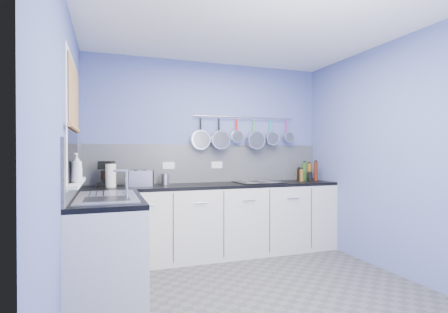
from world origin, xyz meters
TOP-DOWN VIEW (x-y plane):
  - floor at (0.00, 0.00)m, footprint 3.20×3.00m
  - ceiling at (0.00, 0.00)m, footprint 3.20×3.00m
  - wall_back at (0.00, 1.51)m, footprint 3.20×0.02m
  - wall_front at (0.00, -1.51)m, footprint 3.20×0.02m
  - wall_left at (-1.61, 0.00)m, footprint 0.02×3.00m
  - wall_right at (1.61, 0.00)m, footprint 0.02×3.00m
  - backsplash_back at (0.00, 1.49)m, footprint 3.20×0.02m
  - backsplash_left at (-1.59, 0.60)m, footprint 0.02×1.80m
  - cabinet_run_back at (0.00, 1.20)m, footprint 3.20×0.60m
  - worktop_back at (0.00, 1.20)m, footprint 3.20×0.60m
  - cabinet_run_left at (-1.30, 0.30)m, footprint 0.60×1.20m
  - worktop_left at (-1.30, 0.30)m, footprint 0.60×1.20m
  - window_frame at (-1.58, 0.30)m, footprint 0.01×1.00m
  - window_glass at (-1.57, 0.30)m, footprint 0.01×0.90m
  - bamboo_blind at (-1.56, 0.30)m, footprint 0.01×0.90m
  - window_sill at (-1.55, 0.30)m, footprint 0.10×0.98m
  - sink_unit at (-1.30, 0.30)m, footprint 0.50×0.95m
  - mixer_tap at (-1.14, 0.12)m, footprint 0.12×0.08m
  - socket_left at (-0.55, 1.48)m, footprint 0.15×0.01m
  - socket_right at (0.10, 1.48)m, footprint 0.15×0.01m
  - pot_rail at (0.50, 1.45)m, footprint 1.45×0.02m
  - soap_bottle_a at (-1.53, 0.08)m, footprint 0.11×0.11m
  - soap_bottle_b at (-1.53, 0.15)m, footprint 0.08×0.08m
  - paper_towel at (-1.26, 1.21)m, footprint 0.12×0.12m
  - coffee_maker at (-1.30, 1.28)m, footprint 0.21×0.23m
  - toaster at (-0.93, 1.22)m, footprint 0.30×0.19m
  - canister at (-0.62, 1.34)m, footprint 0.12×0.12m
  - hob at (0.57, 1.18)m, footprint 0.57×0.50m
  - pan_0 at (-0.13, 1.44)m, footprint 0.25×0.06m
  - pan_1 at (0.12, 1.44)m, footprint 0.25×0.12m
  - pan_2 at (0.37, 1.44)m, footprint 0.16×0.07m
  - pan_3 at (0.63, 1.44)m, footprint 0.25×0.13m
  - pan_4 at (0.88, 1.44)m, footprint 0.19×0.11m
  - pan_5 at (1.14, 1.44)m, footprint 0.15×0.12m
  - condiment_0 at (1.45, 1.33)m, footprint 0.06×0.06m
  - condiment_1 at (1.35, 1.30)m, footprint 0.06×0.06m
  - condiment_2 at (1.28, 1.34)m, footprint 0.06×0.06m
  - condiment_3 at (1.47, 1.20)m, footprint 0.05×0.05m
  - condiment_4 at (1.37, 1.20)m, footprint 0.07×0.07m
  - condiment_5 at (1.25, 1.22)m, footprint 0.06×0.06m

SIDE VIEW (x-z plane):
  - floor at x=0.00m, z-range -0.02..0.00m
  - cabinet_run_back at x=0.00m, z-range 0.00..0.86m
  - cabinet_run_left at x=-1.30m, z-range 0.00..0.86m
  - worktop_back at x=0.00m, z-range 0.86..0.90m
  - worktop_left at x=-1.30m, z-range 0.86..0.90m
  - sink_unit at x=-1.30m, z-range 0.90..0.91m
  - hob at x=0.57m, z-range 0.90..0.91m
  - condiment_4 at x=1.37m, z-range 0.90..1.01m
  - canister at x=-0.62m, z-range 0.90..1.03m
  - condiment_5 at x=1.25m, z-range 0.90..1.07m
  - condiment_2 at x=1.28m, z-range 0.90..1.07m
  - toaster at x=-0.93m, z-range 0.90..1.08m
  - condiment_0 at x=1.45m, z-range 0.90..1.14m
  - condiment_1 at x=1.35m, z-range 0.90..1.16m
  - mixer_tap at x=-1.14m, z-range 0.90..1.16m
  - paper_towel at x=-1.26m, z-range 0.90..1.16m
  - condiment_3 at x=1.47m, z-range 0.90..1.17m
  - window_sill at x=-1.55m, z-range 1.02..1.05m
  - coffee_maker at x=-1.30m, z-range 0.90..1.20m
  - socket_left at x=-0.55m, z-range 1.09..1.18m
  - socket_right at x=0.10m, z-range 1.09..1.18m
  - soap_bottle_b at x=-1.53m, z-range 1.05..1.22m
  - backsplash_back at x=0.00m, z-range 0.90..1.40m
  - backsplash_left at x=-1.59m, z-range 0.90..1.40m
  - soap_bottle_a at x=-1.53m, z-range 1.05..1.29m
  - wall_back at x=0.00m, z-range 0.00..2.50m
  - wall_front at x=0.00m, z-range 0.00..2.50m
  - wall_left at x=-1.61m, z-range 0.00..2.50m
  - wall_right at x=1.61m, z-range 0.00..2.50m
  - window_glass at x=-1.57m, z-range 1.05..2.05m
  - window_frame at x=-1.58m, z-range 1.00..2.10m
  - pan_0 at x=-0.13m, z-range 1.34..1.78m
  - pan_1 at x=0.12m, z-range 1.34..1.78m
  - pan_3 at x=0.63m, z-range 1.34..1.78m
  - pan_4 at x=0.88m, z-range 1.40..1.78m
  - pan_2 at x=0.37m, z-range 1.43..1.78m
  - pan_5 at x=1.14m, z-range 1.44..1.78m
  - bamboo_blind at x=-1.56m, z-range 1.50..2.05m
  - pot_rail at x=0.50m, z-range 1.77..1.79m
  - ceiling at x=0.00m, z-range 2.50..2.52m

